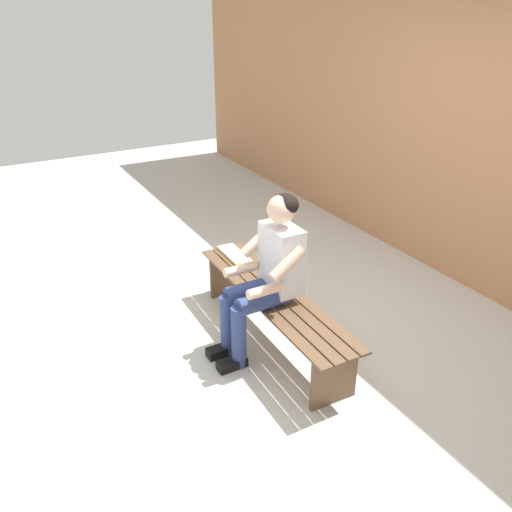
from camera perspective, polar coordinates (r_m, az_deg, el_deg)
name	(u,v)px	position (r m, az deg, el deg)	size (l,w,h in m)	color
ground_plane	(108,308)	(4.88, -15.49, -5.38)	(10.00, 7.00, 0.04)	beige
brick_wall	(448,102)	(5.35, 19.82, 15.21)	(9.50, 0.24, 3.14)	#B27A51
bench_near	(273,304)	(4.09, 1.84, -5.12)	(1.88, 0.44, 0.42)	brown
person_seated	(267,271)	(3.83, 1.18, -1.62)	(0.50, 0.69, 1.23)	silver
apple	(241,267)	(4.34, -1.61, -1.17)	(0.08, 0.08, 0.08)	gold
book_open	(234,255)	(4.61, -2.31, 0.14)	(0.42, 0.17, 0.02)	white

